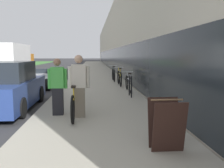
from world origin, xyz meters
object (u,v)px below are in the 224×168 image
at_px(tandem_bicycle, 76,101).
at_px(cruiser_bike_farthest, 114,75).
at_px(sandwich_board_sign, 166,124).
at_px(vintage_roadster_curbside, 36,80).
at_px(person_rider, 79,86).
at_px(bike_rack_hoop, 130,84).
at_px(person_bystander, 58,87).
at_px(moving_truck, 12,59).
at_px(cruiser_bike_nearest, 129,83).
at_px(cruiser_bike_middle, 120,78).
at_px(parked_sedan_curbside, 4,88).

distance_m(tandem_bicycle, cruiser_bike_farthest, 8.82).
xyz_separation_m(sandwich_board_sign, vintage_roadster_curbside, (-4.32, 9.55, -0.15)).
distance_m(person_rider, bike_rack_hoop, 3.65).
bearing_deg(person_bystander, vintage_roadster_curbside, 107.06).
relative_size(cruiser_bike_farthest, sandwich_board_sign, 2.01).
height_order(tandem_bicycle, person_rider, person_rider).
distance_m(person_rider, moving_truck, 19.35).
relative_size(cruiser_bike_nearest, cruiser_bike_middle, 0.97).
bearing_deg(sandwich_board_sign, tandem_bicycle, 122.35).
distance_m(person_bystander, parked_sedan_curbside, 2.40).
bearing_deg(tandem_bicycle, vintage_roadster_curbside, 110.77).
distance_m(vintage_roadster_curbside, moving_truck, 11.77).
xyz_separation_m(person_rider, moving_truck, (-7.31, 17.91, 0.44)).
distance_m(cruiser_bike_middle, sandwich_board_sign, 9.09).
distance_m(tandem_bicycle, cruiser_bike_nearest, 4.70).
distance_m(person_bystander, cruiser_bike_farthest, 8.99).
bearing_deg(bike_rack_hoop, tandem_bicycle, -125.26).
bearing_deg(vintage_roadster_curbside, moving_truck, 113.18).
xyz_separation_m(person_bystander, vintage_roadster_curbside, (-2.10, 6.83, -0.48)).
distance_m(bike_rack_hoop, cruiser_bike_nearest, 1.44).
xyz_separation_m(sandwich_board_sign, moving_truck, (-8.94, 20.33, 0.82)).
bearing_deg(cruiser_bike_nearest, person_bystander, -121.13).
bearing_deg(parked_sedan_curbside, cruiser_bike_farthest, 60.08).
height_order(cruiser_bike_nearest, cruiser_bike_farthest, cruiser_bike_farthest).
xyz_separation_m(cruiser_bike_middle, vintage_roadster_curbside, (-4.48, 0.46, -0.11)).
distance_m(tandem_bicycle, vintage_roadster_curbside, 7.25).
height_order(cruiser_bike_nearest, cruiser_bike_middle, cruiser_bike_middle).
height_order(person_bystander, moving_truck, moving_truck).
height_order(bike_rack_hoop, moving_truck, moving_truck).
height_order(person_rider, sandwich_board_sign, person_rider).
bearing_deg(person_rider, cruiser_bike_farthest, 79.51).
height_order(cruiser_bike_middle, vintage_roadster_curbside, cruiser_bike_middle).
xyz_separation_m(cruiser_bike_farthest, moving_truck, (-8.97, 8.92, 0.87)).
height_order(cruiser_bike_nearest, moving_truck, moving_truck).
bearing_deg(bike_rack_hoop, person_bystander, -130.69).
bearing_deg(moving_truck, bike_rack_hoop, -58.23).
relative_size(parked_sedan_curbside, vintage_roadster_curbside, 0.98).
relative_size(bike_rack_hoop, sandwich_board_sign, 0.94).
relative_size(tandem_bicycle, person_rider, 1.66).
xyz_separation_m(parked_sedan_curbside, vintage_roadster_curbside, (-0.17, 5.42, -0.27)).
distance_m(person_bystander, bike_rack_hoop, 3.75).
distance_m(person_rider, sandwich_board_sign, 2.94).
distance_m(tandem_bicycle, cruiser_bike_middle, 6.60).
distance_m(sandwich_board_sign, parked_sedan_curbside, 5.86).
bearing_deg(cruiser_bike_farthest, person_bystander, -104.57).
relative_size(person_rider, cruiser_bike_farthest, 0.91).
bearing_deg(tandem_bicycle, moving_truck, 112.26).
distance_m(cruiser_bike_middle, cruiser_bike_farthest, 2.32).
relative_size(person_bystander, moving_truck, 0.21).
relative_size(sandwich_board_sign, vintage_roadster_curbside, 0.21).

